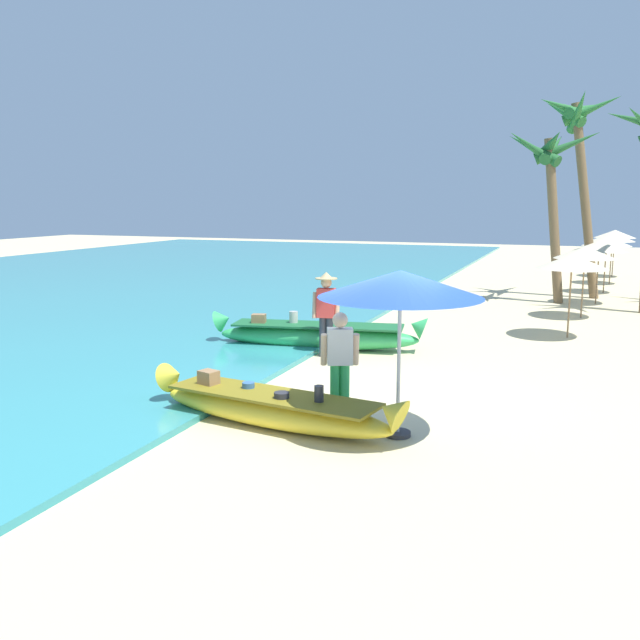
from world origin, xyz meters
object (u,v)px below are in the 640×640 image
object	(u,v)px
boat_green_midground	(317,335)
person_vendor_hatted	(326,308)
palm_tree_tall_inland	(549,166)
palm_tree_far_behind	(579,137)
person_tourist_customer	(340,359)
boat_yellow_foreground	(272,408)
patio_umbrella_large	(400,285)

from	to	relation	value
boat_green_midground	person_vendor_hatted	world-z (taller)	person_vendor_hatted
person_vendor_hatted	palm_tree_tall_inland	distance (m)	10.54
boat_green_midground	palm_tree_far_behind	distance (m)	12.27
person_vendor_hatted	person_tourist_customer	bearing A→B (deg)	-66.76
person_vendor_hatted	palm_tree_far_behind	size ratio (longest dim) A/B	0.27
person_tourist_customer	palm_tree_tall_inland	distance (m)	13.60
person_vendor_hatted	boat_yellow_foreground	bearing A→B (deg)	-79.62
boat_yellow_foreground	palm_tree_tall_inland	size ratio (longest dim) A/B	0.77
boat_green_midground	palm_tree_tall_inland	bearing A→B (deg)	65.08
person_tourist_customer	patio_umbrella_large	distance (m)	1.57
person_vendor_hatted	palm_tree_far_behind	xyz separation A→B (m)	(4.41, 10.85, 4.06)
boat_green_midground	palm_tree_far_behind	size ratio (longest dim) A/B	0.72
boat_yellow_foreground	patio_umbrella_large	distance (m)	2.51
boat_yellow_foreground	palm_tree_tall_inland	distance (m)	14.49
boat_yellow_foreground	person_vendor_hatted	bearing A→B (deg)	100.38
boat_green_midground	patio_umbrella_large	xyz separation A→B (m)	(2.97, -4.69, 1.75)
person_vendor_hatted	palm_tree_tall_inland	bearing A→B (deg)	68.82
palm_tree_tall_inland	palm_tree_far_behind	size ratio (longest dim) A/B	0.82
person_tourist_customer	palm_tree_tall_inland	size ratio (longest dim) A/B	0.30
boat_yellow_foreground	person_tourist_customer	xyz separation A→B (m)	(0.79, 0.63, 0.62)
palm_tree_far_behind	palm_tree_tall_inland	bearing A→B (deg)	-117.85
boat_yellow_foreground	palm_tree_far_behind	xyz separation A→B (m)	(3.62, 15.14, 4.79)
boat_yellow_foreground	palm_tree_tall_inland	world-z (taller)	palm_tree_tall_inland
person_tourist_customer	patio_umbrella_large	size ratio (longest dim) A/B	0.70
palm_tree_tall_inland	boat_green_midground	bearing A→B (deg)	-114.92
boat_yellow_foreground	person_tourist_customer	distance (m)	1.18
boat_green_midground	person_tourist_customer	size ratio (longest dim) A/B	2.95
boat_green_midground	patio_umbrella_large	bearing A→B (deg)	-57.67
person_vendor_hatted	palm_tree_tall_inland	xyz separation A→B (m)	(3.64, 9.39, 3.12)
person_vendor_hatted	palm_tree_tall_inland	size ratio (longest dim) A/B	0.33
palm_tree_far_behind	person_tourist_customer	bearing A→B (deg)	-101.06
patio_umbrella_large	person_vendor_hatted	bearing A→B (deg)	121.97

